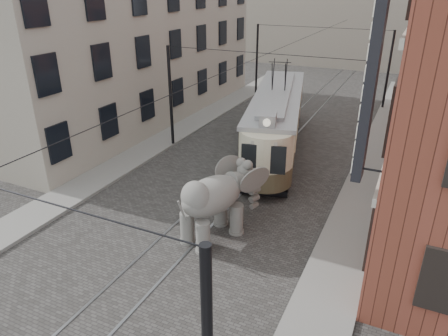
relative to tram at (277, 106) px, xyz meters
The scene contains 9 objects.
ground 8.75m from the tram, 91.60° to the right, with size 120.00×120.00×0.00m, color #3F3D3A.
tram_rails 8.75m from the tram, 91.60° to the right, with size 1.54×80.00×0.02m, color slate, non-canonical shape.
sidewalk_right 10.46m from the tram, 55.39° to the right, with size 2.00×60.00×0.15m, color slate.
sidewalk_left 11.02m from the tram, 128.86° to the right, with size 2.00×60.00×0.15m, color slate.
stucco_building 11.61m from the tram, behind, with size 7.00×24.00×10.00m, color gray.
distant_block 31.95m from the tram, 90.42° to the left, with size 28.00×10.00×14.00m, color gray.
catenary 3.41m from the tram, 97.36° to the right, with size 11.00×30.20×6.00m, color black, non-canonical shape.
tram is the anchor object (origin of this frame).
elephant 10.34m from the tram, 85.06° to the right, with size 2.56×4.65×2.85m, color #62605A, non-canonical shape.
Camera 1 is at (7.42, -14.09, 9.26)m, focal length 32.97 mm.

